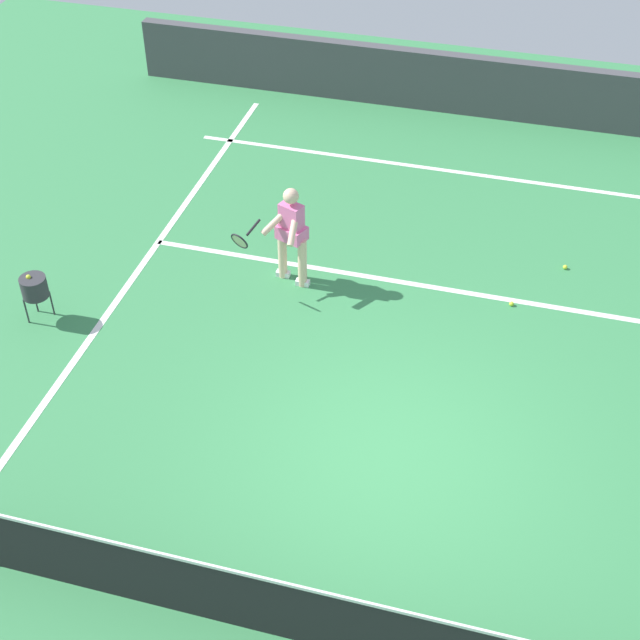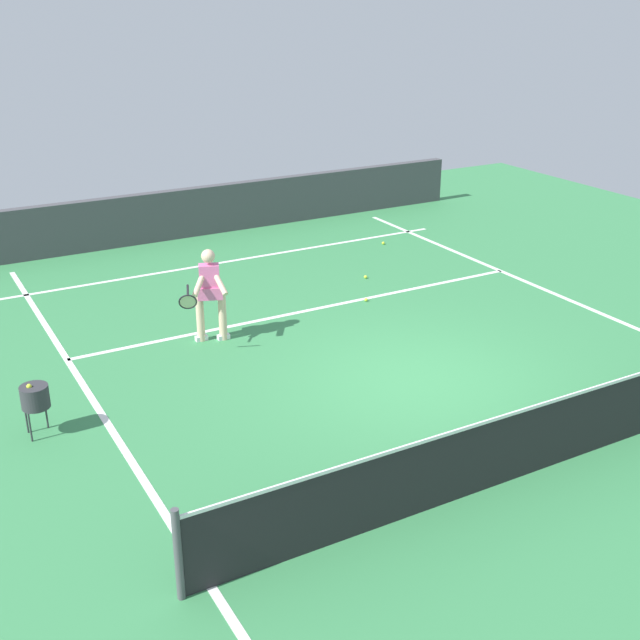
{
  "view_description": "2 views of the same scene",
  "coord_description": "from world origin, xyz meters",
  "px_view_note": "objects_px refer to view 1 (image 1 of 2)",
  "views": [
    {
      "loc": [
        -1.11,
        7.3,
        8.19
      ],
      "look_at": [
        1.18,
        -1.03,
        0.95
      ],
      "focal_mm": 51.77,
      "sensor_mm": 36.0,
      "label": 1
    },
    {
      "loc": [
        6.49,
        8.6,
        5.36
      ],
      "look_at": [
        1.35,
        -0.6,
        1.02
      ],
      "focal_mm": 45.42,
      "sensor_mm": 36.0,
      "label": 2
    }
  ],
  "objects_px": {
    "tennis_player": "(290,233)",
    "ball_hopper": "(34,287)",
    "tennis_ball_far": "(511,304)",
    "tennis_ball_mid": "(565,267)"
  },
  "relations": [
    {
      "from": "tennis_player",
      "to": "ball_hopper",
      "type": "distance_m",
      "value": 3.55
    },
    {
      "from": "tennis_ball_far",
      "to": "ball_hopper",
      "type": "relative_size",
      "value": 0.09
    },
    {
      "from": "tennis_player",
      "to": "tennis_ball_far",
      "type": "bearing_deg",
      "value": -174.96
    },
    {
      "from": "tennis_ball_far",
      "to": "ball_hopper",
      "type": "distance_m",
      "value": 6.58
    },
    {
      "from": "tennis_player",
      "to": "tennis_ball_mid",
      "type": "height_order",
      "value": "tennis_player"
    },
    {
      "from": "tennis_ball_mid",
      "to": "tennis_ball_far",
      "type": "height_order",
      "value": "same"
    },
    {
      "from": "tennis_player",
      "to": "tennis_ball_mid",
      "type": "xyz_separation_m",
      "value": [
        -3.83,
        -1.36,
        -0.81
      ]
    },
    {
      "from": "tennis_player",
      "to": "tennis_ball_far",
      "type": "xyz_separation_m",
      "value": [
        -3.16,
        -0.28,
        -0.81
      ]
    },
    {
      "from": "tennis_ball_mid",
      "to": "tennis_ball_far",
      "type": "relative_size",
      "value": 1.0
    },
    {
      "from": "tennis_player",
      "to": "ball_hopper",
      "type": "relative_size",
      "value": 2.09
    }
  ]
}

